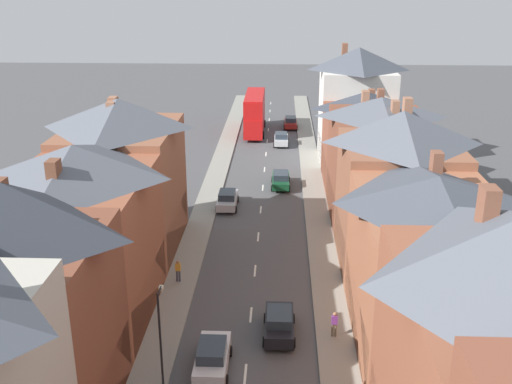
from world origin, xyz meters
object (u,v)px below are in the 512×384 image
double_decker_bus_lead (255,112)px  car_near_silver (227,199)px  car_parked_right_a (212,357)px  car_mid_black (281,139)px  car_mid_white (291,122)px  pedestrian_mid_left (334,323)px  street_lamp (160,331)px  pedestrian_mid_right (178,270)px  car_parked_left_a (281,179)px  car_near_blue (279,323)px

double_decker_bus_lead → car_near_silver: bearing=-92.7°
car_parked_right_a → car_mid_black: bearing=85.5°
car_mid_white → car_near_silver: bearing=-101.4°
car_near_silver → pedestrian_mid_left: pedestrian_mid_left is taller
car_near_silver → car_mid_black: car_near_silver is taller
double_decker_bus_lead → car_mid_white: size_ratio=2.48×
street_lamp → car_parked_right_a: bearing=27.5°
car_mid_black → pedestrian_mid_left: size_ratio=2.49×
car_mid_white → pedestrian_mid_right: pedestrian_mid_right is taller
double_decker_bus_lead → car_parked_left_a: bearing=-80.6°
car_parked_left_a → car_mid_white: (1.30, 24.80, 0.00)m
car_near_blue → car_mid_black: 42.28m
car_parked_right_a → pedestrian_mid_right: size_ratio=2.60×
car_parked_left_a → pedestrian_mid_right: 21.59m
car_mid_white → street_lamp: (-7.35, -56.15, 2.44)m
car_mid_black → car_near_blue: bearing=-90.0°
car_parked_left_a → pedestrian_mid_right: size_ratio=2.76×
car_near_silver → car_parked_right_a: bearing=-86.9°
car_mid_white → car_near_blue: bearing=-91.5°
double_decker_bus_lead → pedestrian_mid_left: 49.00m
pedestrian_mid_right → car_parked_left_a: bearing=70.9°
car_near_silver → pedestrian_mid_left: bearing=-68.7°
double_decker_bus_lead → car_parked_right_a: double_decker_bus_lead is taller
pedestrian_mid_left → car_mid_black: bearing=94.4°
car_parked_left_a → car_mid_black: car_mid_black is taller
double_decker_bus_lead → pedestrian_mid_left: (6.85, -48.49, -1.78)m
car_near_blue → car_parked_right_a: size_ratio=0.98×
car_near_blue → car_near_silver: 21.22m
car_near_silver → pedestrian_mid_left: 22.37m
car_near_silver → street_lamp: 25.62m
pedestrian_mid_right → street_lamp: (1.01, -10.95, 2.21)m
pedestrian_mid_right → pedestrian_mid_left: bearing=-31.4°
pedestrian_mid_left → street_lamp: size_ratio=0.29×
car_parked_left_a → car_mid_white: bearing=87.0°
car_mid_black → car_parked_right_a: bearing=-94.5°
car_parked_left_a → street_lamp: street_lamp is taller
car_near_blue → car_mid_white: 51.34m
car_near_silver → car_mid_white: size_ratio=0.99×
car_mid_black → street_lamp: 47.56m
car_parked_right_a → pedestrian_mid_left: (6.84, 3.37, 0.18)m
car_near_blue → car_parked_right_a: 5.06m
car_near_silver → car_mid_black: 22.18m
double_decker_bus_lead → car_near_silver: (-1.29, -27.65, -2.00)m
car_parked_left_a → car_near_blue: bearing=-90.0°
car_parked_right_a → car_mid_black: (3.60, 45.83, -0.05)m
car_near_blue → pedestrian_mid_right: pedestrian_mid_right is taller
car_near_silver → car_parked_left_a: size_ratio=0.97×
pedestrian_mid_right → double_decker_bus_lead: bearing=85.3°
car_parked_left_a → car_mid_black: (0.00, 15.76, 0.00)m
car_parked_left_a → street_lamp: 32.02m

